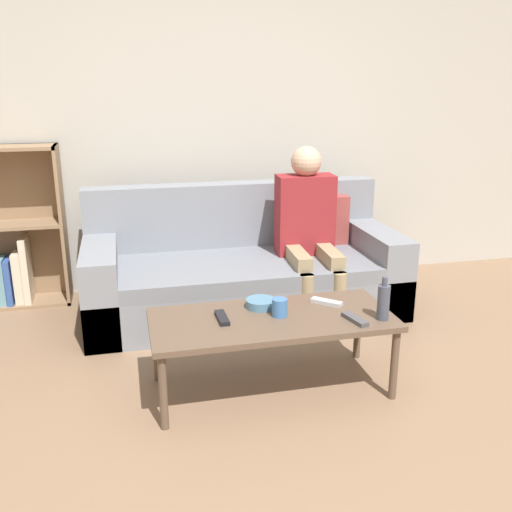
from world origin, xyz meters
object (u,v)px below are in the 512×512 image
at_px(cup_near, 280,307).
at_px(tv_remote_0, 326,302).
at_px(coffee_table, 272,324).
at_px(bottle, 383,301).
at_px(couch, 244,272).
at_px(snack_bowl, 261,303).
at_px(bookshelf, 11,244).
at_px(tv_remote_2, 355,319).
at_px(tv_remote_1, 222,318).
at_px(person_adult, 308,220).

bearing_deg(cup_near, tv_remote_0, 18.60).
bearing_deg(cup_near, coffee_table, -173.74).
bearing_deg(bottle, couch, 109.11).
relative_size(coffee_table, bottle, 5.50).
relative_size(snack_bowl, bottle, 0.70).
height_order(coffee_table, tv_remote_0, tv_remote_0).
distance_m(coffee_table, cup_near, 0.09).
bearing_deg(couch, tv_remote_0, -76.90).
relative_size(tv_remote_0, bottle, 0.70).
height_order(bookshelf, tv_remote_2, bookshelf).
xyz_separation_m(bookshelf, tv_remote_1, (1.25, -1.59, -0.02)).
bearing_deg(person_adult, tv_remote_0, -99.02).
bearing_deg(couch, snack_bowl, -96.94).
height_order(tv_remote_2, snack_bowl, snack_bowl).
height_order(cup_near, snack_bowl, cup_near).
bearing_deg(person_adult, tv_remote_1, -124.84).
bearing_deg(couch, bookshelf, 162.66).
distance_m(coffee_table, person_adult, 1.19).
distance_m(bookshelf, snack_bowl, 2.09).
height_order(bookshelf, person_adult, person_adult).
bearing_deg(coffee_table, snack_bowl, 100.52).
bearing_deg(bottle, person_adult, 90.48).
bearing_deg(coffee_table, couch, 85.22).
height_order(cup_near, tv_remote_2, cup_near).
relative_size(bookshelf, tv_remote_1, 6.65).
height_order(person_adult, bottle, person_adult).
distance_m(tv_remote_2, bottle, 0.17).
distance_m(couch, tv_remote_0, 1.05).
bearing_deg(cup_near, tv_remote_1, 176.21).
relative_size(couch, tv_remote_2, 12.09).
relative_size(coffee_table, tv_remote_2, 7.01).
height_order(couch, coffee_table, couch).
xyz_separation_m(person_adult, bottle, (0.01, -1.19, -0.14)).
bearing_deg(tv_remote_0, coffee_table, 150.48).
distance_m(coffee_table, tv_remote_0, 0.35).
bearing_deg(tv_remote_1, bookshelf, 126.92).
bearing_deg(tv_remote_1, coffee_table, -6.55).
height_order(couch, tv_remote_2, couch).
height_order(tv_remote_2, bottle, bottle).
bearing_deg(person_adult, snack_bowl, -118.81).
height_order(person_adult, tv_remote_0, person_adult).
bearing_deg(person_adult, tv_remote_2, -93.77).
height_order(person_adult, tv_remote_1, person_adult).
bearing_deg(tv_remote_2, tv_remote_0, 89.53).
distance_m(cup_near, tv_remote_0, 0.31).
height_order(tv_remote_0, bottle, bottle).
xyz_separation_m(coffee_table, cup_near, (0.04, 0.00, 0.08)).
distance_m(bookshelf, tv_remote_2, 2.58).
bearing_deg(tv_remote_0, bookshelf, 93.74).
xyz_separation_m(tv_remote_1, tv_remote_2, (0.64, -0.17, 0.00)).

